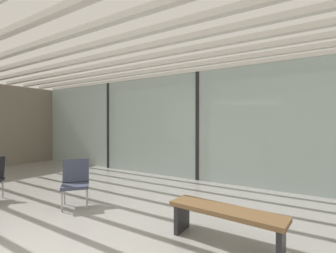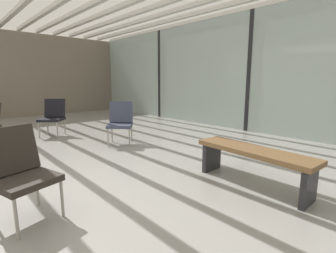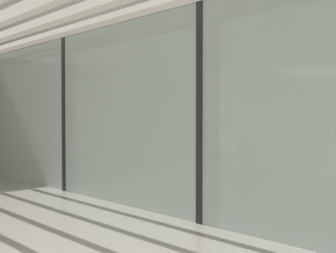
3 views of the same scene
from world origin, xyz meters
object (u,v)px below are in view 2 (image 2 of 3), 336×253
Objects in this scene: lounge_chair_5 at (19,169)px; waiting_bench at (253,157)px; lounge_chair_0 at (120,120)px; lounge_chair_1 at (53,115)px.

waiting_bench is (1.07, 2.32, -0.13)m from lounge_chair_5.
lounge_chair_0 is 1.00× the size of lounge_chair_5.
lounge_chair_0 is at bearing 5.86° from waiting_bench.
lounge_chair_5 is 2.56m from waiting_bench.
waiting_bench is (4.69, 0.86, -0.13)m from lounge_chair_1.
lounge_chair_1 is 4.77m from waiting_bench.
lounge_chair_1 is 3.90m from lounge_chair_5.
waiting_bench is at bearing -48.19° from lounge_chair_0.
lounge_chair_5 is at bearing -100.20° from lounge_chair_0.
lounge_chair_1 is 0.57× the size of waiting_bench.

